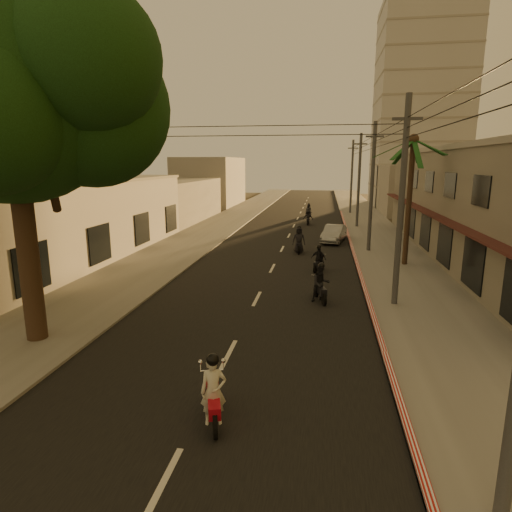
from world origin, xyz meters
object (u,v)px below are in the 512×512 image
object	(u,v)px
scooter_mid_b	(319,259)
scooter_mid_a	(321,284)
palm_tree	(413,147)
scooter_far_a	(299,241)
scooter_far_b	(308,217)
scooter_far_c	(309,210)
parked_car	(334,234)
broadleaf_tree	(23,91)
scooter_red	(213,392)

from	to	relation	value
scooter_mid_b	scooter_mid_a	bearing A→B (deg)	-69.54
palm_tree	scooter_far_a	distance (m)	9.63
scooter_far_b	scooter_far_c	size ratio (longest dim) A/B	1.07
scooter_far_b	palm_tree	bearing A→B (deg)	-69.68
scooter_mid_b	parked_car	distance (m)	9.86
broadleaf_tree	scooter_far_a	size ratio (longest dim) A/B	6.06
broadleaf_tree	parked_car	xyz separation A→B (m)	(10.43, 21.40, -7.79)
scooter_red	parked_car	world-z (taller)	scooter_red
scooter_far_a	parked_car	bearing A→B (deg)	57.32
scooter_mid_a	scooter_mid_b	size ratio (longest dim) A/B	1.15
scooter_far_a	parked_car	distance (m)	5.30
scooter_red	scooter_far_a	distance (m)	20.72
parked_car	scooter_far_c	distance (m)	16.63
parked_car	scooter_red	bearing A→B (deg)	-86.13
scooter_far_a	scooter_far_b	size ratio (longest dim) A/B	1.16
parked_car	broadleaf_tree	bearing A→B (deg)	-104.63
palm_tree	scooter_red	bearing A→B (deg)	-112.87
scooter_red	scooter_far_b	world-z (taller)	scooter_red
parked_car	scooter_far_b	bearing A→B (deg)	115.77
scooter_far_b	parked_car	world-z (taller)	scooter_far_b
scooter_red	scooter_mid_b	world-z (taller)	scooter_red
broadleaf_tree	scooter_far_b	distance (m)	32.86
scooter_mid_a	parked_car	world-z (taller)	scooter_mid_a
scooter_mid_b	parked_car	world-z (taller)	scooter_mid_b
scooter_red	scooter_far_a	size ratio (longest dim) A/B	0.92
scooter_far_a	scooter_far_c	bearing A→B (deg)	86.28
broadleaf_tree	scooter_far_b	size ratio (longest dim) A/B	7.02
scooter_far_a	scooter_red	bearing A→B (deg)	-96.26
scooter_mid_b	scooter_far_b	size ratio (longest dim) A/B	0.93
palm_tree	scooter_far_a	bearing A→B (deg)	156.68
scooter_red	scooter_mid_a	bearing A→B (deg)	58.71
scooter_far_b	parked_car	xyz separation A→B (m)	(2.45, -9.54, -0.09)
scooter_mid_b	scooter_far_a	distance (m)	5.36
scooter_mid_a	scooter_far_b	distance (m)	25.05
scooter_mid_a	scooter_far_a	size ratio (longest dim) A/B	0.93
palm_tree	scooter_far_a	size ratio (longest dim) A/B	4.10
scooter_mid_b	scooter_far_a	size ratio (longest dim) A/B	0.80
palm_tree	scooter_mid_a	world-z (taller)	palm_tree
scooter_red	broadleaf_tree	bearing A→B (deg)	133.51
scooter_red	scooter_mid_a	world-z (taller)	scooter_mid_a
palm_tree	scooter_far_b	size ratio (longest dim) A/B	4.76
scooter_mid_a	scooter_mid_b	distance (m)	5.66
broadleaf_tree	scooter_far_c	distance (m)	39.37
scooter_far_c	parked_car	bearing A→B (deg)	-104.24
scooter_mid_b	scooter_far_a	bearing A→B (deg)	124.45
palm_tree	scooter_far_c	distance (m)	25.73
scooter_mid_b	scooter_far_a	xyz separation A→B (m)	(-1.47, 5.15, 0.15)
parked_car	scooter_mid_a	bearing A→B (deg)	-81.91
scooter_far_c	palm_tree	bearing A→B (deg)	-97.50
palm_tree	scooter_mid_b	xyz separation A→B (m)	(-5.25, -2.26, -6.42)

